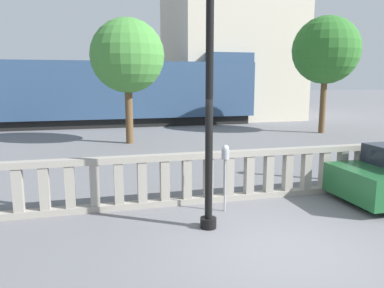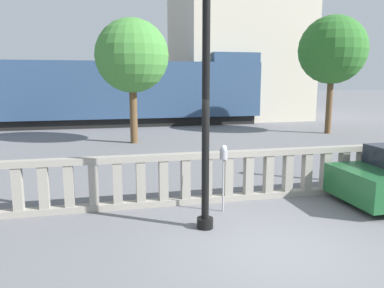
{
  "view_description": "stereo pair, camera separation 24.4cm",
  "coord_description": "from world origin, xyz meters",
  "views": [
    {
      "loc": [
        -2.98,
        -5.48,
        2.87
      ],
      "look_at": [
        -0.65,
        3.64,
        1.23
      ],
      "focal_mm": 35.0,
      "sensor_mm": 36.0,
      "label": 1
    },
    {
      "loc": [
        -2.75,
        -5.53,
        2.87
      ],
      "look_at": [
        -0.65,
        3.64,
        1.23
      ],
      "focal_mm": 35.0,
      "sensor_mm": 36.0,
      "label": 2
    }
  ],
  "objects": [
    {
      "name": "building_block",
      "position": [
        6.92,
        22.4,
        6.61
      ],
      "size": [
        8.58,
        9.94,
        13.21
      ],
      "color": "beige",
      "rests_on": "ground"
    },
    {
      "name": "train_near",
      "position": [
        -5.62,
        17.96,
        2.03
      ],
      "size": [
        25.11,
        2.71,
        4.48
      ],
      "color": "black",
      "rests_on": "ground"
    },
    {
      "name": "balustrade",
      "position": [
        -0.0,
        2.64,
        0.6
      ],
      "size": [
        13.35,
        0.24,
        1.2
      ],
      "color": "gray",
      "rests_on": "ground"
    },
    {
      "name": "lamppost",
      "position": [
        -0.95,
        1.15,
        3.31
      ],
      "size": [
        0.35,
        0.35,
        6.03
      ],
      "color": "black",
      "rests_on": "ground"
    },
    {
      "name": "tree_right",
      "position": [
        -1.57,
        11.35,
        3.84
      ],
      "size": [
        3.21,
        3.21,
        5.47
      ],
      "color": "brown",
      "rests_on": "ground"
    },
    {
      "name": "ground_plane",
      "position": [
        0.0,
        0.0,
        0.0
      ],
      "size": [
        160.0,
        160.0,
        0.0
      ],
      "primitive_type": "plane",
      "color": "slate"
    },
    {
      "name": "parking_meter",
      "position": [
        -0.34,
        1.96,
        1.19
      ],
      "size": [
        0.17,
        0.17,
        1.48
      ],
      "color": "#99999E",
      "rests_on": "ground"
    },
    {
      "name": "tree_left",
      "position": [
        8.71,
        12.11,
        4.31
      ],
      "size": [
        3.47,
        3.47,
        6.07
      ],
      "color": "brown",
      "rests_on": "ground"
    }
  ]
}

